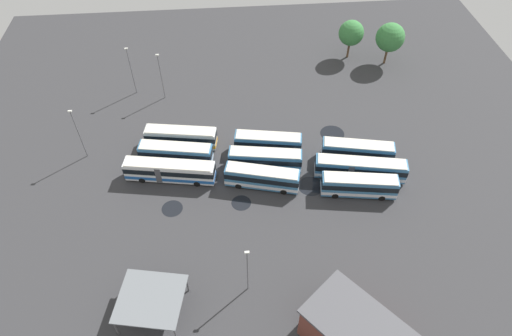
% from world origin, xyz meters
% --- Properties ---
extents(ground_plane, '(108.04, 108.04, 0.00)m').
position_xyz_m(ground_plane, '(0.00, 0.00, 0.00)').
color(ground_plane, '#333335').
extents(bus_row0_slot0, '(14.15, 4.85, 3.50)m').
position_xyz_m(bus_row0_slot0, '(-14.91, -0.92, 1.85)').
color(bus_row0_slot0, silver).
rests_on(bus_row0_slot0, ground_plane).
extents(bus_row0_slot1, '(11.90, 4.51, 3.50)m').
position_xyz_m(bus_row0_slot1, '(-14.04, 2.77, 1.85)').
color(bus_row0_slot1, teal).
rests_on(bus_row0_slot1, ground_plane).
extents(bus_row0_slot2, '(11.96, 4.36, 3.50)m').
position_xyz_m(bus_row0_slot2, '(-13.33, 6.54, 1.85)').
color(bus_row0_slot2, silver).
rests_on(bus_row0_slot2, ground_plane).
extents(bus_row1_slot0, '(11.54, 5.23, 3.50)m').
position_xyz_m(bus_row1_slot0, '(-0.82, -3.59, 1.85)').
color(bus_row1_slot0, teal).
rests_on(bus_row1_slot0, ground_plane).
extents(bus_row1_slot1, '(11.72, 4.26, 3.50)m').
position_xyz_m(bus_row1_slot1, '(0.02, 0.17, 1.85)').
color(bus_row1_slot1, teal).
rests_on(bus_row1_slot1, ground_plane).
extents(bus_row1_slot2, '(11.12, 4.32, 3.50)m').
position_xyz_m(bus_row1_slot2, '(0.86, 3.87, 1.85)').
color(bus_row1_slot2, teal).
rests_on(bus_row1_slot2, ground_plane).
extents(bus_row2_slot0, '(11.48, 4.14, 3.50)m').
position_xyz_m(bus_row2_slot0, '(13.46, -6.43, 1.85)').
color(bus_row2_slot0, teal).
rests_on(bus_row2_slot0, ground_plane).
extents(bus_row2_slot1, '(14.15, 5.06, 3.50)m').
position_xyz_m(bus_row2_slot1, '(14.43, -3.06, 1.85)').
color(bus_row2_slot1, teal).
rests_on(bus_row2_slot1, ground_plane).
extents(bus_row2_slot2, '(11.64, 4.74, 3.50)m').
position_xyz_m(bus_row2_slot2, '(14.97, 0.72, 1.85)').
color(bus_row2_slot2, teal).
rests_on(bus_row2_slot2, ground_plane).
extents(depot_building, '(13.13, 13.72, 5.79)m').
position_xyz_m(depot_building, '(7.24, -29.16, 2.92)').
color(depot_building, brown).
rests_on(depot_building, ground_plane).
extents(maintenance_shelter, '(8.89, 8.37, 3.50)m').
position_xyz_m(maintenance_shelter, '(-15.95, -22.83, 3.32)').
color(maintenance_shelter, slate).
rests_on(maintenance_shelter, ground_plane).
extents(lamp_post_mid_lot, '(0.56, 0.28, 9.34)m').
position_xyz_m(lamp_post_mid_lot, '(-16.90, 19.80, 5.09)').
color(lamp_post_mid_lot, slate).
rests_on(lamp_post_mid_lot, ground_plane).
extents(lamp_post_by_building, '(0.56, 0.28, 8.61)m').
position_xyz_m(lamp_post_by_building, '(-4.32, -20.75, 4.72)').
color(lamp_post_by_building, slate).
rests_on(lamp_post_by_building, ground_plane).
extents(lamp_post_far_corner, '(0.56, 0.28, 9.59)m').
position_xyz_m(lamp_post_far_corner, '(-28.84, 5.34, 5.22)').
color(lamp_post_far_corner, slate).
rests_on(lamp_post_far_corner, ground_plane).
extents(lamp_post_near_entrance, '(0.56, 0.28, 9.62)m').
position_xyz_m(lamp_post_near_entrance, '(-22.39, 21.85, 5.23)').
color(lamp_post_near_entrance, slate).
rests_on(lamp_post_near_entrance, ground_plane).
extents(tree_west_edge, '(5.63, 5.63, 8.68)m').
position_xyz_m(tree_west_edge, '(27.47, 27.40, 5.85)').
color(tree_west_edge, brown).
rests_on(tree_west_edge, ground_plane).
extents(tree_north_edge, '(5.04, 5.04, 8.07)m').
position_xyz_m(tree_north_edge, '(20.40, 30.24, 5.53)').
color(tree_north_edge, brown).
rests_on(tree_north_edge, ground_plane).
extents(puddle_near_shelter, '(3.14, 3.14, 0.01)m').
position_xyz_m(puddle_near_shelter, '(-14.51, -6.92, 0.00)').
color(puddle_near_shelter, black).
rests_on(puddle_near_shelter, ground_plane).
extents(puddle_front_lane, '(2.95, 2.95, 0.01)m').
position_xyz_m(puddle_front_lane, '(-4.27, -6.76, 0.00)').
color(puddle_front_lane, black).
rests_on(puddle_front_lane, ground_plane).
extents(puddle_back_corner, '(4.16, 4.16, 0.01)m').
position_xyz_m(puddle_back_corner, '(12.43, 7.14, 0.00)').
color(puddle_back_corner, black).
rests_on(puddle_back_corner, ground_plane).
extents(puddle_centre_drain, '(3.94, 3.94, 0.01)m').
position_xyz_m(puddle_centre_drain, '(6.63, -4.39, 0.00)').
color(puddle_centre_drain, black).
rests_on(puddle_centre_drain, ground_plane).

